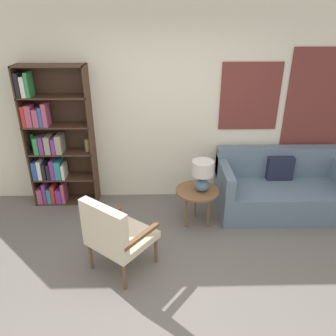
# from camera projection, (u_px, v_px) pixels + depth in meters

# --- Properties ---
(ground_plane) EXTENTS (14.00, 14.00, 0.00)m
(ground_plane) POSITION_uv_depth(u_px,v_px,m) (173.00, 294.00, 3.28)
(ground_plane) COLOR #66605B
(wall_back) EXTENTS (6.40, 0.08, 2.70)m
(wall_back) POSITION_uv_depth(u_px,v_px,m) (174.00, 108.00, 4.53)
(wall_back) COLOR silver
(wall_back) RESTS_ON ground_plane
(bookshelf) EXTENTS (0.90, 0.30, 1.97)m
(bookshelf) POSITION_uv_depth(u_px,v_px,m) (53.00, 145.00, 4.53)
(bookshelf) COLOR #422B1E
(bookshelf) RESTS_ON ground_plane
(armchair) EXTENTS (0.82, 0.82, 0.88)m
(armchair) POSITION_uv_depth(u_px,v_px,m) (114.00, 233.00, 3.37)
(armchair) COLOR brown
(armchair) RESTS_ON ground_plane
(couch) EXTENTS (1.74, 0.87, 0.83)m
(couch) POSITION_uv_depth(u_px,v_px,m) (280.00, 189.00, 4.60)
(couch) COLOR slate
(couch) RESTS_ON ground_plane
(side_table) EXTENTS (0.55, 0.55, 0.51)m
(side_table) POSITION_uv_depth(u_px,v_px,m) (197.00, 193.00, 4.20)
(side_table) COLOR brown
(side_table) RESTS_ON ground_plane
(table_lamp) EXTENTS (0.27, 0.27, 0.41)m
(table_lamp) POSITION_uv_depth(u_px,v_px,m) (203.00, 173.00, 4.05)
(table_lamp) COLOR slate
(table_lamp) RESTS_ON side_table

